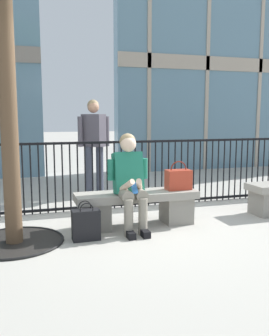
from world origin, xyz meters
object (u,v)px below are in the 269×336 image
Objects in this scene: seated_person_with_phone at (130,179)px; bystander_at_railing at (94,141)px; shopping_bag at (86,224)px; handbag_on_bench at (178,179)px; stone_bench at (137,205)px.

bystander_at_railing reaches higher than seated_person_with_phone.
seated_person_with_phone is 2.69× the size of shopping_bag.
handbag_on_bench is 0.23× the size of bystander_at_railing.
bystander_at_railing reaches higher than handbag_on_bench.
shopping_bag is (-0.60, -0.23, -0.47)m from seated_person_with_phone.
shopping_bag is 2.45m from bystander_at_railing.
stone_bench is 1.32× the size of seated_person_with_phone.
stone_bench is 4.15× the size of handbag_on_bench.
seated_person_with_phone is 3.15× the size of handbag_on_bench.
stone_bench is 2.03m from bystander_at_railing.
seated_person_with_phone reaches higher than handbag_on_bench.
stone_bench is 0.42m from seated_person_with_phone.
bystander_at_railing is (-0.77, 1.90, 0.41)m from handbag_on_bench.
shopping_bag reaches higher than stone_bench.
stone_bench is at bearing 26.13° from shopping_bag.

